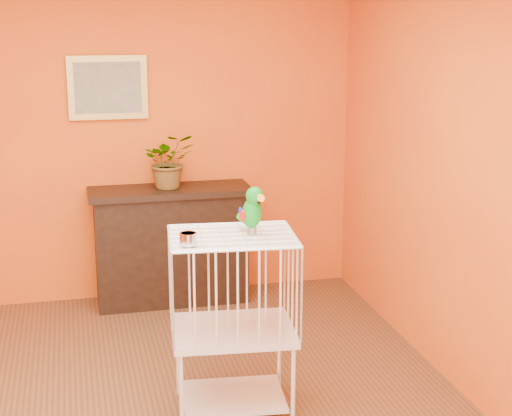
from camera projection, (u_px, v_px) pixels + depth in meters
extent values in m
plane|color=orange|center=(110.00, 144.00, 6.30)|extent=(4.00, 0.00, 4.00)
plane|color=orange|center=(475.00, 191.00, 4.63)|extent=(0.00, 4.50, 4.50)
cube|color=black|center=(171.00, 248.00, 6.40)|extent=(1.21, 0.40, 0.91)
cube|color=black|center=(170.00, 191.00, 6.28)|extent=(1.29, 0.46, 0.05)
cube|color=black|center=(174.00, 255.00, 6.22)|extent=(0.85, 0.02, 0.45)
cube|color=#5A2819|center=(141.00, 264.00, 6.32)|extent=(0.05, 0.18, 0.28)
cube|color=#274A25|center=(151.00, 263.00, 6.33)|extent=(0.05, 0.18, 0.28)
cube|color=#5A2819|center=(163.00, 263.00, 6.36)|extent=(0.05, 0.18, 0.28)
cube|color=#274A25|center=(175.00, 262.00, 6.38)|extent=(0.05, 0.18, 0.28)
cube|color=#5A2819|center=(187.00, 261.00, 6.40)|extent=(0.05, 0.18, 0.28)
imported|color=#26722D|center=(169.00, 167.00, 6.21)|extent=(0.43, 0.47, 0.34)
cube|color=#B89B41|center=(108.00, 88.00, 6.16)|extent=(0.62, 0.03, 0.50)
cube|color=gray|center=(108.00, 88.00, 6.15)|extent=(0.52, 0.01, 0.40)
cube|color=silver|center=(233.00, 396.00, 4.71)|extent=(0.64, 0.52, 0.02)
cube|color=silver|center=(233.00, 331.00, 4.60)|extent=(0.76, 0.61, 0.04)
cube|color=silver|center=(232.00, 236.00, 4.46)|extent=(0.76, 0.61, 0.01)
cylinder|color=silver|center=(181.00, 395.00, 4.39)|extent=(0.03, 0.03, 0.49)
cylinder|color=silver|center=(293.00, 388.00, 4.47)|extent=(0.03, 0.03, 0.49)
cylinder|color=silver|center=(178.00, 358.00, 4.86)|extent=(0.03, 0.03, 0.49)
cylinder|color=silver|center=(279.00, 352.00, 4.94)|extent=(0.03, 0.03, 0.49)
cylinder|color=silver|center=(188.00, 239.00, 4.26)|extent=(0.10, 0.10, 0.07)
cylinder|color=#59544C|center=(248.00, 232.00, 4.47)|extent=(0.01, 0.01, 0.04)
cylinder|color=#59544C|center=(255.00, 230.00, 4.50)|extent=(0.01, 0.01, 0.04)
ellipsoid|color=#0E901C|center=(252.00, 213.00, 4.46)|extent=(0.15, 0.18, 0.20)
ellipsoid|color=#0E901C|center=(255.00, 196.00, 4.41)|extent=(0.13, 0.13, 0.10)
cone|color=orange|center=(259.00, 199.00, 4.37)|extent=(0.06, 0.08, 0.06)
cone|color=black|center=(258.00, 202.00, 4.38)|extent=(0.03, 0.03, 0.03)
sphere|color=black|center=(251.00, 195.00, 4.37)|extent=(0.01, 0.01, 0.01)
sphere|color=black|center=(262.00, 194.00, 4.40)|extent=(0.01, 0.01, 0.01)
ellipsoid|color=#A50C0C|center=(243.00, 215.00, 4.44)|extent=(0.04, 0.06, 0.07)
ellipsoid|color=navy|center=(260.00, 213.00, 4.50)|extent=(0.04, 0.06, 0.07)
cone|color=#0E901C|center=(246.00, 222.00, 4.53)|extent=(0.10, 0.15, 0.11)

